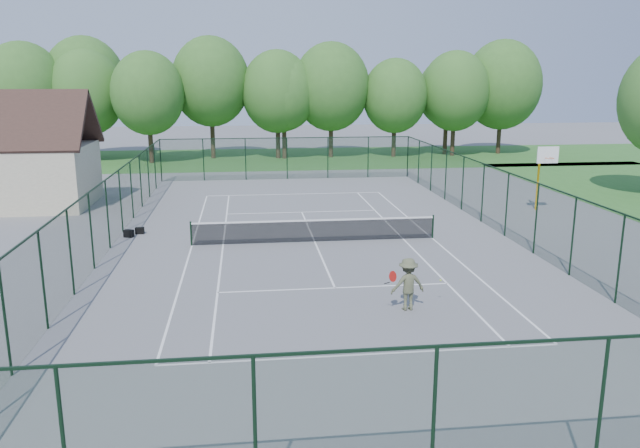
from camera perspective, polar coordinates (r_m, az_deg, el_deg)
The scene contains 11 objects.
ground at distance 28.29m, azimuth -0.49°, elevation -1.64°, with size 140.00×140.00×0.00m, color slate.
grass_far at distance 57.70m, azimuth -3.83°, elevation 6.02°, with size 80.00×16.00×0.01m, color #38762D.
court_lines at distance 28.28m, azimuth -0.49°, elevation -1.63°, with size 11.05×23.85×0.01m.
tennis_net at distance 28.14m, azimuth -0.49°, elevation -0.50°, with size 11.08×0.08×1.10m.
fence_enclosure at distance 27.92m, azimuth -0.49°, elevation 1.46°, with size 18.05×36.05×3.02m.
utility_building at distance 39.58m, azimuth -26.11°, elevation 5.91°, with size 8.60×6.27×6.63m.
tree_line_far at distance 57.25m, azimuth -3.93°, elevation 11.98°, with size 39.40×6.40×9.70m.
basketball_goal at distance 36.33m, azimuth 19.75°, elevation 5.06°, with size 1.20×1.43×3.65m.
sports_bag_a at distance 30.40m, azimuth -17.08°, elevation -0.84°, with size 0.43×0.26×0.35m, color black.
sports_bag_b at distance 30.89m, azimuth -16.15°, elevation -0.58°, with size 0.40×0.25×0.31m, color black.
tennis_player at distance 20.15m, azimuth 8.04°, elevation -5.46°, with size 2.12×0.88×1.71m.
Camera 1 is at (-3.04, -27.16, 7.30)m, focal length 35.00 mm.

